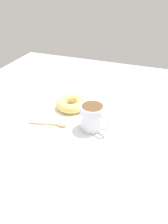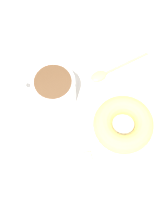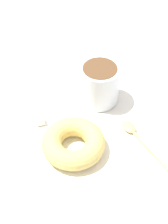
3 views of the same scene
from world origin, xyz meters
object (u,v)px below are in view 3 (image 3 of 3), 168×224
donut (73,143)px  sugar_cube (40,120)px  coffee_cup (100,83)px  spoon (135,133)px

donut → sugar_cube: size_ratio=6.99×
coffee_cup → spoon: size_ratio=0.78×
donut → spoon: donut is taller
coffee_cup → sugar_cube: size_ratio=6.39×
donut → spoon: bearing=-1.0°
sugar_cube → spoon: bearing=-27.2°
donut → sugar_cube: donut is taller
donut → coffee_cup: bearing=51.9°
spoon → donut: bearing=179.0°
sugar_cube → donut: bearing=-62.0°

